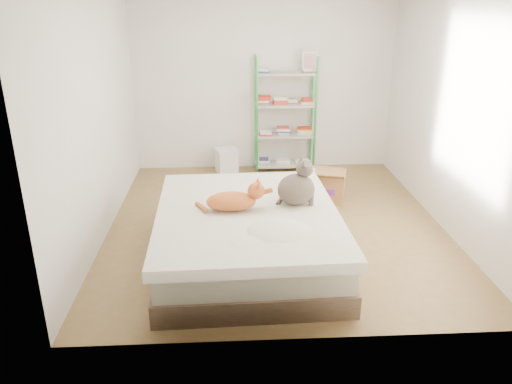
{
  "coord_description": "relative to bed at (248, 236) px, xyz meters",
  "views": [
    {
      "loc": [
        -0.52,
        -5.25,
        2.48
      ],
      "look_at": [
        -0.26,
        -0.56,
        0.62
      ],
      "focal_mm": 35.0,
      "sensor_mm": 36.0,
      "label": 1
    }
  ],
  "objects": [
    {
      "name": "grey_cat",
      "position": [
        0.48,
        0.12,
        0.5
      ],
      "size": [
        0.44,
        0.38,
        0.45
      ],
      "primitive_type": null,
      "rotation": [
        0.0,
        0.0,
        1.69
      ],
      "color": "#675C4F",
      "rests_on": "bed"
    },
    {
      "name": "bed",
      "position": [
        0.0,
        0.0,
        0.0
      ],
      "size": [
        1.79,
        2.21,
        0.55
      ],
      "rotation": [
        0.0,
        0.0,
        0.03
      ],
      "color": "brown",
      "rests_on": "ground"
    },
    {
      "name": "orange_cat",
      "position": [
        -0.15,
        0.02,
        0.39
      ],
      "size": [
        0.58,
        0.32,
        0.23
      ],
      "primitive_type": null,
      "rotation": [
        0.0,
        0.0,
        0.03
      ],
      "color": "orange",
      "rests_on": "bed"
    },
    {
      "name": "white_bin",
      "position": [
        -0.2,
        2.71,
        -0.09
      ],
      "size": [
        0.39,
        0.36,
        0.36
      ],
      "rotation": [
        0.0,
        0.0,
        0.3
      ],
      "color": "white",
      "rests_on": "ground"
    },
    {
      "name": "cardboard_box",
      "position": [
        1.06,
        1.58,
        -0.09
      ],
      "size": [
        0.63,
        0.63,
        0.43
      ],
      "rotation": [
        0.0,
        0.0,
        -0.28
      ],
      "color": "#A28047",
      "rests_on": "ground"
    },
    {
      "name": "room",
      "position": [
        0.36,
        0.86,
        1.02
      ],
      "size": [
        3.81,
        4.21,
        2.61
      ],
      "color": "olive",
      "rests_on": "ground"
    },
    {
      "name": "shelf_unit",
      "position": [
        0.67,
        2.74,
        0.53
      ],
      "size": [
        0.89,
        0.36,
        1.74
      ],
      "color": "green",
      "rests_on": "ground"
    }
  ]
}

